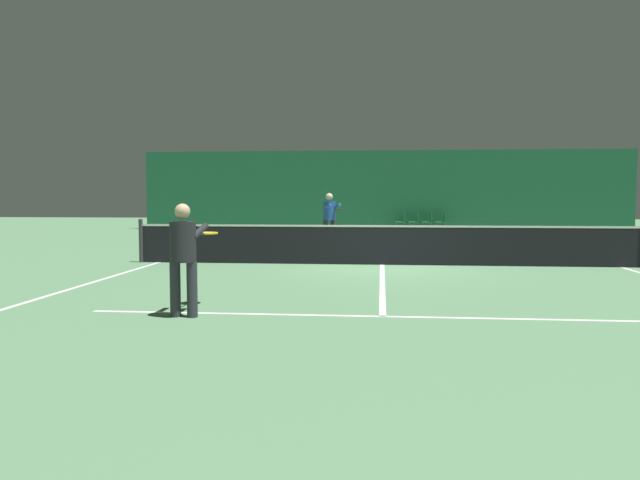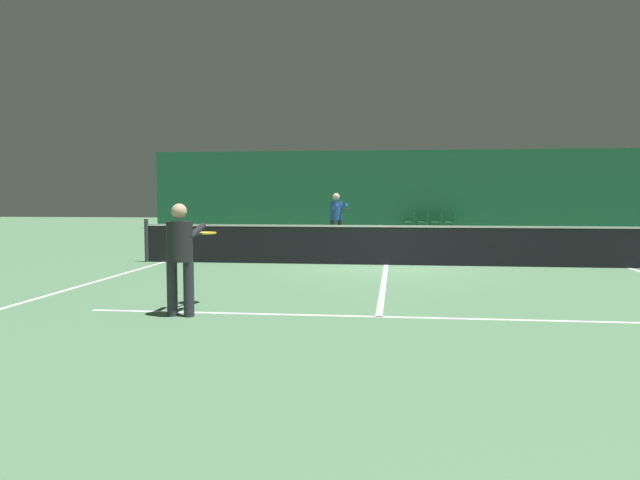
{
  "view_description": "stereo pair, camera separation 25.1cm",
  "coord_description": "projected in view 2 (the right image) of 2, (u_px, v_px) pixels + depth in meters",
  "views": [
    {
      "loc": [
        -0.03,
        -14.87,
        1.66
      ],
      "look_at": [
        -1.08,
        -4.19,
        0.89
      ],
      "focal_mm": 35.0,
      "sensor_mm": 36.0,
      "label": 1
    },
    {
      "loc": [
        0.22,
        -14.84,
        1.66
      ],
      "look_at": [
        -1.08,
        -4.19,
        0.89
      ],
      "focal_mm": 35.0,
      "sensor_mm": 36.0,
      "label": 2
    }
  ],
  "objects": [
    {
      "name": "court_line_baseline_far",
      "position": [
        391.0,
        234.0,
        26.62
      ],
      "size": [
        11.0,
        0.1,
        0.0
      ],
      "color": "white",
      "rests_on": "ground"
    },
    {
      "name": "court_line_service_near",
      "position": [
        379.0,
        317.0,
        8.5
      ],
      "size": [
        8.25,
        0.1,
        0.0
      ],
      "color": "white",
      "rests_on": "ground"
    },
    {
      "name": "player_far",
      "position": [
        337.0,
        215.0,
        20.31
      ],
      "size": [
        0.91,
        1.4,
        1.73
      ],
      "rotation": [
        0.0,
        0.0,
        -1.13
      ],
      "color": "#2D2D38",
      "rests_on": "ground"
    },
    {
      "name": "court_line_sideline_right",
      "position": [
        629.0,
        268.0,
        14.18
      ],
      "size": [
        0.1,
        23.8,
        0.0
      ],
      "color": "white",
      "rests_on": "ground"
    },
    {
      "name": "backdrop_curtain",
      "position": [
        391.0,
        190.0,
        29.38
      ],
      "size": [
        23.0,
        0.12,
        3.77
      ],
      "color": "#1E5B3D",
      "rests_on": "ground"
    },
    {
      "name": "courtside_chair_2",
      "position": [
        438.0,
        221.0,
        28.68
      ],
      "size": [
        0.44,
        0.44,
        0.84
      ],
      "rotation": [
        0.0,
        0.0,
        -1.57
      ],
      "color": "brown",
      "rests_on": "ground"
    },
    {
      "name": "tennis_net",
      "position": [
        386.0,
        244.0,
        14.8
      ],
      "size": [
        12.0,
        0.1,
        1.07
      ],
      "color": "black",
      "rests_on": "ground"
    },
    {
      "name": "courtside_chair_0",
      "position": [
        411.0,
        221.0,
        28.82
      ],
      "size": [
        0.44,
        0.44,
        0.84
      ],
      "rotation": [
        0.0,
        0.0,
        -1.57
      ],
      "color": "brown",
      "rests_on": "ground"
    },
    {
      "name": "court_line_service_far",
      "position": [
        389.0,
        244.0,
        21.18
      ],
      "size": [
        8.25,
        0.1,
        0.0
      ],
      "color": "white",
      "rests_on": "ground"
    },
    {
      "name": "court_line_centre",
      "position": [
        386.0,
        265.0,
        14.84
      ],
      "size": [
        0.1,
        12.8,
        0.0
      ],
      "color": "white",
      "rests_on": "ground"
    },
    {
      "name": "player_near",
      "position": [
        181.0,
        251.0,
        8.53
      ],
      "size": [
        0.44,
        1.32,
        1.55
      ],
      "rotation": [
        0.0,
        0.0,
        1.5
      ],
      "color": "#2D2D38",
      "rests_on": "ground"
    },
    {
      "name": "court_line_sideline_left",
      "position": [
        164.0,
        262.0,
        15.51
      ],
      "size": [
        0.1,
        23.8,
        0.0
      ],
      "color": "white",
      "rests_on": "ground"
    },
    {
      "name": "courtside_chair_3",
      "position": [
        452.0,
        221.0,
        28.6
      ],
      "size": [
        0.44,
        0.44,
        0.84
      ],
      "rotation": [
        0.0,
        0.0,
        -1.57
      ],
      "color": "brown",
      "rests_on": "ground"
    },
    {
      "name": "ground_plane",
      "position": [
        386.0,
        265.0,
        14.84
      ],
      "size": [
        60.0,
        60.0,
        0.0
      ],
      "primitive_type": "plane",
      "color": "#56845B"
    },
    {
      "name": "courtside_chair_1",
      "position": [
        425.0,
        221.0,
        28.75
      ],
      "size": [
        0.44,
        0.44,
        0.84
      ],
      "rotation": [
        0.0,
        0.0,
        -1.57
      ],
      "color": "brown",
      "rests_on": "ground"
    }
  ]
}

